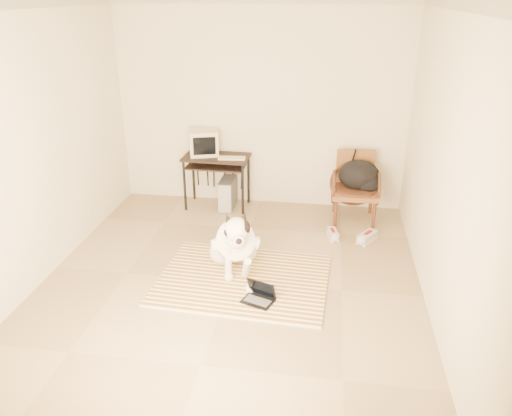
% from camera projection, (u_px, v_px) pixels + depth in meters
% --- Properties ---
extents(floor, '(4.50, 4.50, 0.00)m').
position_uv_depth(floor, '(231.00, 282.00, 5.35)').
color(floor, '#97825D').
rests_on(floor, ground).
extents(ceiling, '(4.50, 4.50, 0.00)m').
position_uv_depth(ceiling, '(225.00, 12.00, 4.26)').
color(ceiling, white).
rests_on(ceiling, wall_back).
extents(wall_back, '(4.50, 0.00, 4.50)m').
position_uv_depth(wall_back, '(260.00, 110.00, 6.84)').
color(wall_back, beige).
rests_on(wall_back, floor).
extents(wall_front, '(4.50, 0.00, 4.50)m').
position_uv_depth(wall_front, '(149.00, 290.00, 2.76)').
color(wall_front, beige).
rests_on(wall_front, floor).
extents(wall_left, '(0.00, 4.50, 4.50)m').
position_uv_depth(wall_left, '(35.00, 153.00, 5.07)').
color(wall_left, beige).
rests_on(wall_left, floor).
extents(wall_right, '(0.00, 4.50, 4.50)m').
position_uv_depth(wall_right, '(444.00, 172.00, 4.53)').
color(wall_right, beige).
rests_on(wall_right, floor).
extents(rug, '(1.86, 1.47, 0.02)m').
position_uv_depth(rug, '(243.00, 279.00, 5.37)').
color(rug, '#B35B1B').
rests_on(rug, floor).
extents(dog, '(0.61, 1.05, 0.82)m').
position_uv_depth(dog, '(235.00, 244.00, 5.44)').
color(dog, white).
rests_on(dog, rug).
extents(laptop, '(0.36, 0.31, 0.21)m').
position_uv_depth(laptop, '(259.00, 296.00, 4.97)').
color(laptop, black).
rests_on(laptop, rug).
extents(computer_desk, '(0.92, 0.53, 0.75)m').
position_uv_depth(computer_desk, '(216.00, 164.00, 6.93)').
color(computer_desk, black).
rests_on(computer_desk, floor).
extents(crt_monitor, '(0.48, 0.47, 0.35)m').
position_uv_depth(crt_monitor, '(203.00, 142.00, 6.91)').
color(crt_monitor, beige).
rests_on(crt_monitor, computer_desk).
extents(desk_keyboard, '(0.38, 0.16, 0.02)m').
position_uv_depth(desk_keyboard, '(232.00, 158.00, 6.78)').
color(desk_keyboard, beige).
rests_on(desk_keyboard, computer_desk).
extents(pc_tower, '(0.19, 0.45, 0.42)m').
position_uv_depth(pc_tower, '(228.00, 193.00, 7.08)').
color(pc_tower, '#4E4E50').
rests_on(pc_tower, floor).
extents(rattan_chair, '(0.61, 0.59, 0.91)m').
position_uv_depth(rattan_chair, '(355.00, 187.00, 6.65)').
color(rattan_chair, brown).
rests_on(rattan_chair, floor).
extents(backpack, '(0.56, 0.45, 0.40)m').
position_uv_depth(backpack, '(361.00, 177.00, 6.59)').
color(backpack, black).
rests_on(backpack, rattan_chair).
extents(sneaker_left, '(0.17, 0.29, 0.09)m').
position_uv_depth(sneaker_left, '(333.00, 234.00, 6.28)').
color(sneaker_left, silver).
rests_on(sneaker_left, floor).
extents(sneaker_right, '(0.28, 0.34, 0.11)m').
position_uv_depth(sneaker_right, '(367.00, 237.00, 6.18)').
color(sneaker_right, silver).
rests_on(sneaker_right, floor).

